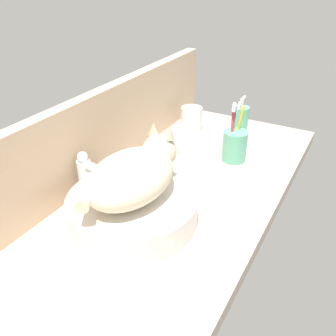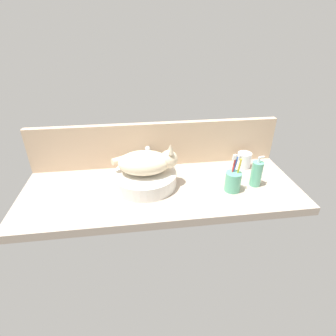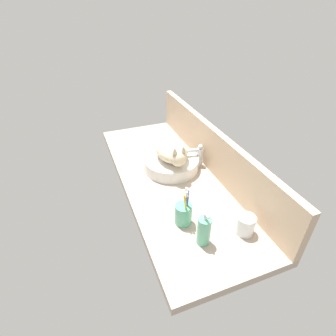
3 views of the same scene
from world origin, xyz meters
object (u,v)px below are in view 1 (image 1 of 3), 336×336
cat (134,174)px  toothbrush_cup (235,145)px  water_glass (192,120)px  soap_dispenser (240,124)px  faucet (88,175)px  sink_basin (132,209)px

cat → toothbrush_cup: cat is taller
toothbrush_cup → water_glass: 26.17cm
soap_dispenser → water_glass: 19.02cm
cat → soap_dispenser: (53.19, -7.44, -6.16)cm
cat → toothbrush_cup: (40.26, -10.49, -7.41)cm
soap_dispenser → faucet: bearing=156.3°
faucet → soap_dispenser: 56.79cm
faucet → toothbrush_cup: (39.06, -25.89, -2.04)cm
soap_dispenser → water_glass: soap_dispenser is taller
faucet → water_glass: bearing=-4.4°
sink_basin → toothbrush_cup: toothbrush_cup is taller
soap_dispenser → water_glass: size_ratio=1.87×
cat → water_glass: bearing=11.7°
toothbrush_cup → water_glass: bearing=56.6°
sink_basin → soap_dispenser: soap_dispenser is taller
faucet → cat: bearing=-94.5°
sink_basin → faucet: 16.07cm
sink_basin → toothbrush_cup: size_ratio=1.68×
soap_dispenser → water_glass: bearing=85.6°
sink_basin → soap_dispenser: size_ratio=1.95×
faucet → soap_dispenser: bearing=-23.7°
cat → sink_basin: bearing=179.6°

